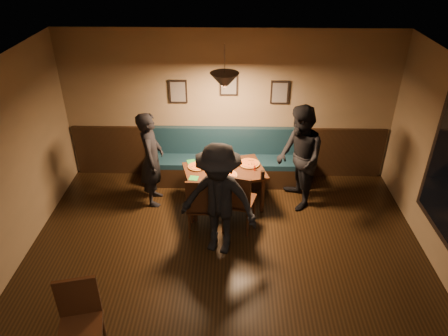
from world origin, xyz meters
name	(u,v)px	position (x,y,z in m)	size (l,w,h in m)	color
floor	(224,317)	(0.00, 0.00, 0.00)	(7.00, 7.00, 0.00)	black
ceiling	(224,111)	(0.00, 0.00, 2.80)	(7.00, 7.00, 0.00)	silver
wall_back	(229,107)	(0.00, 3.50, 1.40)	(6.00, 6.00, 0.00)	#8C704F
wainscot	(228,152)	(0.00, 3.47, 0.50)	(5.88, 0.06, 1.00)	black
booth_bench	(228,158)	(0.00, 3.20, 0.50)	(3.00, 0.60, 1.00)	#0F232D
picture_left	(178,91)	(-0.90, 3.47, 1.70)	(0.32, 0.04, 0.42)	black
picture_center	(229,84)	(0.00, 3.47, 1.85)	(0.32, 0.04, 0.42)	black
picture_right	(280,92)	(0.90, 3.47, 1.70)	(0.32, 0.04, 0.42)	black
pendant_lamp	(225,81)	(-0.05, 2.44, 2.25)	(0.44, 0.44, 0.25)	black
dining_table	(224,188)	(-0.05, 2.44, 0.35)	(1.31, 0.84, 0.70)	black
chair_near_left	(203,203)	(-0.37, 1.71, 0.53)	(0.47, 0.47, 1.06)	black
chair_near_right	(239,199)	(0.19, 1.83, 0.53)	(0.47, 0.47, 1.06)	black
diner_left	(152,159)	(-1.28, 2.52, 0.85)	(0.62, 0.40, 1.69)	black
diner_right	(299,158)	(1.19, 2.50, 0.91)	(0.88, 0.69, 1.82)	black
diner_front	(219,200)	(-0.11, 1.29, 0.89)	(1.15, 0.66, 1.77)	black
pizza_a	(197,166)	(-0.52, 2.52, 0.72)	(0.31, 0.31, 0.04)	orange
pizza_b	(226,175)	(-0.02, 2.24, 0.72)	(0.36, 0.36, 0.04)	orange
pizza_c	(249,164)	(0.37, 2.63, 0.72)	(0.36, 0.36, 0.04)	#C48A24
soda_glass	(263,175)	(0.57, 2.18, 0.78)	(0.07, 0.07, 0.15)	black
tabasco_bottle	(255,168)	(0.45, 2.44, 0.76)	(0.03, 0.03, 0.11)	#A91605
napkin_a	(191,162)	(-0.64, 2.71, 0.71)	(0.14, 0.14, 0.01)	#1F762A
napkin_b	(194,178)	(-0.55, 2.16, 0.71)	(0.14, 0.14, 0.01)	#20792A
cutlery_set	(220,183)	(-0.12, 2.04, 0.71)	(0.02, 0.20, 0.00)	white
cafe_chair_far	(80,328)	(-1.55, -0.62, 0.52)	(0.46, 0.46, 1.03)	black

